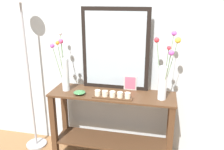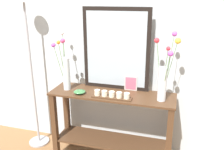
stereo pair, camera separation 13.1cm
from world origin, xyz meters
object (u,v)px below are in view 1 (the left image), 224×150
object	(u,v)px
console_table	(112,120)
picture_frame_small	(130,83)
vase_right	(164,75)
floor_lamp	(26,48)
tall_vase_left	(64,70)
mirror_leaning	(115,49)
candle_tray	(112,95)
decorative_bowl	(79,92)

from	to	relation	value
console_table	picture_frame_small	size ratio (longest dim) A/B	8.27
vase_right	floor_lamp	distance (m)	1.47
tall_vase_left	vase_right	xyz separation A→B (m)	(1.00, -0.02, 0.03)
mirror_leaning	tall_vase_left	world-z (taller)	mirror_leaning
candle_tray	decorative_bowl	size ratio (longest dim) A/B	3.26
candle_tray	floor_lamp	size ratio (longest dim) A/B	0.22
mirror_leaning	picture_frame_small	bearing A→B (deg)	-5.06
console_table	floor_lamp	world-z (taller)	floor_lamp
picture_frame_small	tall_vase_left	bearing A→B (deg)	-167.22
mirror_leaning	picture_frame_small	size ratio (longest dim) A/B	5.48
picture_frame_small	console_table	bearing A→B (deg)	-139.76
picture_frame_small	decorative_bowl	size ratio (longest dim) A/B	1.28
decorative_bowl	picture_frame_small	bearing A→B (deg)	25.99
decorative_bowl	floor_lamp	distance (m)	0.76
mirror_leaning	candle_tray	world-z (taller)	mirror_leaning
tall_vase_left	floor_lamp	world-z (taller)	floor_lamp
console_table	candle_tray	distance (m)	0.35
console_table	candle_tray	bearing A→B (deg)	-75.47
candle_tray	floor_lamp	distance (m)	1.07
mirror_leaning	decorative_bowl	distance (m)	0.56
mirror_leaning	vase_right	xyz separation A→B (m)	(0.51, -0.18, -0.17)
mirror_leaning	candle_tray	xyz separation A→B (m)	(0.03, -0.26, -0.39)
picture_frame_small	decorative_bowl	world-z (taller)	picture_frame_small
mirror_leaning	candle_tray	distance (m)	0.47
floor_lamp	picture_frame_small	bearing A→B (deg)	4.30
mirror_leaning	tall_vase_left	distance (m)	0.56
console_table	candle_tray	xyz separation A→B (m)	(0.03, -0.11, 0.33)
console_table	floor_lamp	xyz separation A→B (m)	(-0.95, 0.05, 0.71)
vase_right	floor_lamp	world-z (taller)	floor_lamp
candle_tray	floor_lamp	bearing A→B (deg)	170.50
console_table	vase_right	world-z (taller)	vase_right
vase_right	candle_tray	world-z (taller)	vase_right
decorative_bowl	mirror_leaning	bearing A→B (deg)	38.68
decorative_bowl	candle_tray	bearing A→B (deg)	-2.57
picture_frame_small	floor_lamp	bearing A→B (deg)	-175.70
console_table	mirror_leaning	bearing A→B (deg)	91.50
decorative_bowl	floor_lamp	world-z (taller)	floor_lamp
candle_tray	vase_right	bearing A→B (deg)	9.53
candle_tray	picture_frame_small	xyz separation A→B (m)	(0.14, 0.25, 0.05)
tall_vase_left	decorative_bowl	world-z (taller)	tall_vase_left
candle_tray	picture_frame_small	size ratio (longest dim) A/B	2.55
decorative_bowl	vase_right	bearing A→B (deg)	4.51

